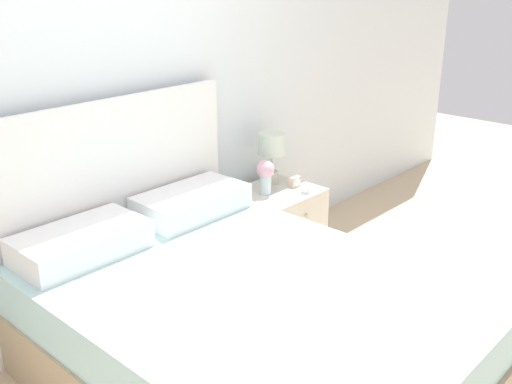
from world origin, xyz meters
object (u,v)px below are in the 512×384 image
at_px(bed, 237,325).
at_px(nightstand, 278,225).
at_px(table_lamp, 272,149).
at_px(alarm_clock, 294,181).
at_px(teacup, 306,189).
at_px(flower_vase, 266,174).

distance_m(bed, nightstand, 1.33).
bearing_deg(table_lamp, bed, -145.16).
bearing_deg(nightstand, alarm_clock, -13.76).
distance_m(nightstand, teacup, 0.34).
relative_size(table_lamp, alarm_clock, 4.53).
xyz_separation_m(bed, alarm_clock, (1.25, 0.68, 0.24)).
bearing_deg(table_lamp, alarm_clock, -67.52).
xyz_separation_m(nightstand, teacup, (0.08, -0.17, 0.29)).
xyz_separation_m(nightstand, table_lamp, (0.07, 0.12, 0.51)).
distance_m(bed, flower_vase, 1.30).
bearing_deg(teacup, nightstand, 115.69).
height_order(flower_vase, teacup, flower_vase).
bearing_deg(table_lamp, flower_vase, -149.71).
bearing_deg(teacup, bed, -156.05).
relative_size(teacup, alarm_clock, 1.26).
bearing_deg(flower_vase, bed, -144.43).
distance_m(flower_vase, alarm_clock, 0.26).
bearing_deg(flower_vase, alarm_clock, -12.32).
bearing_deg(bed, teacup, 23.95).
bearing_deg(teacup, alarm_clock, 71.40).
distance_m(bed, teacup, 1.34).
bearing_deg(alarm_clock, teacup, -108.60).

